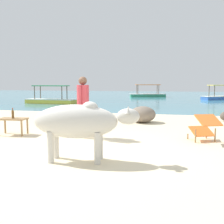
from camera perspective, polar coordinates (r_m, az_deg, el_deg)
name	(u,v)px	position (r m, az deg, el deg)	size (l,w,h in m)	color
sand_beach	(78,151)	(5.88, -7.40, -8.31)	(18.00, 14.00, 0.04)	beige
water_surface	(153,97)	(27.44, 8.83, 3.15)	(60.00, 36.00, 0.03)	teal
cow	(78,122)	(4.93, -7.25, -2.14)	(2.00, 0.78, 1.12)	beige
low_bench_table	(13,121)	(7.93, -20.57, -1.84)	(0.80, 0.52, 0.47)	#A37A4C
bottle	(13,114)	(7.86, -20.58, -0.44)	(0.07, 0.07, 0.30)	brown
deck_chair_near	(205,126)	(6.92, 19.33, -2.96)	(0.79, 0.91, 0.68)	#A37A4C
person_standing	(83,102)	(7.08, -6.27, 2.15)	(0.32, 0.51, 1.62)	#DBC64C
shore_rock_medium	(77,114)	(9.79, -7.50, -0.36)	(1.04, 0.78, 0.65)	#6B5B4C
shore_rock_small	(143,114)	(9.79, 6.63, -0.52)	(0.95, 0.92, 0.59)	gray
boat_yellow	(51,100)	(19.42, -13.02, 2.62)	(3.74, 1.40, 1.29)	gold
boat_blue	(222,97)	(25.03, 22.69, 3.09)	(3.80, 2.70, 1.29)	#3866B7
boat_green	(148,94)	(27.88, 7.68, 3.81)	(3.85, 2.11, 1.29)	#338E66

